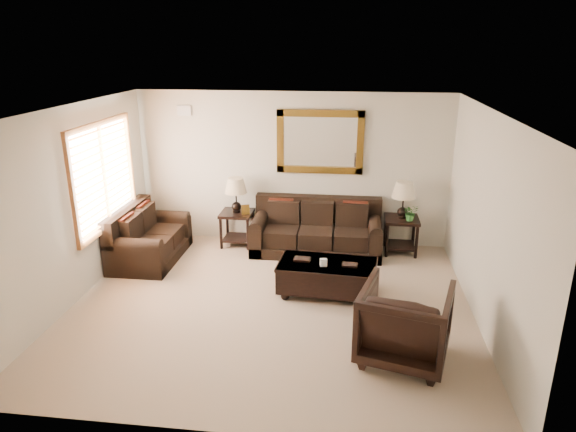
# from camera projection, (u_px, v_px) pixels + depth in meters

# --- Properties ---
(room) EXTENTS (5.51, 5.01, 2.71)m
(room) POSITION_uv_depth(u_px,v_px,m) (270.00, 214.00, 6.73)
(room) COLOR gray
(room) RESTS_ON ground
(window) EXTENTS (0.07, 1.96, 1.66)m
(window) POSITION_uv_depth(u_px,v_px,m) (105.00, 176.00, 7.83)
(window) COLOR white
(window) RESTS_ON room
(mirror) EXTENTS (1.50, 0.06, 1.10)m
(mirror) POSITION_uv_depth(u_px,v_px,m) (320.00, 142.00, 8.83)
(mirror) COLOR #47240E
(mirror) RESTS_ON room
(air_vent) EXTENTS (0.25, 0.02, 0.18)m
(air_vent) POSITION_uv_depth(u_px,v_px,m) (184.00, 110.00, 8.96)
(air_vent) COLOR #999999
(air_vent) RESTS_ON room
(sofa) EXTENTS (2.22, 0.96, 0.91)m
(sofa) POSITION_uv_depth(u_px,v_px,m) (317.00, 233.00, 8.94)
(sofa) COLOR black
(sofa) RESTS_ON room
(loveseat) EXTENTS (0.95, 1.59, 0.90)m
(loveseat) POSITION_uv_depth(u_px,v_px,m) (147.00, 241.00, 8.60)
(loveseat) COLOR black
(loveseat) RESTS_ON room
(end_table_left) EXTENTS (0.56, 0.56, 1.24)m
(end_table_left) POSITION_uv_depth(u_px,v_px,m) (236.00, 202.00, 9.07)
(end_table_left) COLOR black
(end_table_left) RESTS_ON room
(end_table_right) EXTENTS (0.58, 0.58, 1.27)m
(end_table_right) POSITION_uv_depth(u_px,v_px,m) (403.00, 207.00, 8.72)
(end_table_right) COLOR black
(end_table_right) RESTS_ON room
(coffee_table) EXTENTS (1.46, 0.86, 0.60)m
(coffee_table) POSITION_uv_depth(u_px,v_px,m) (327.00, 274.00, 7.42)
(coffee_table) COLOR black
(coffee_table) RESTS_ON room
(armchair) EXTENTS (1.17, 1.13, 1.00)m
(armchair) POSITION_uv_depth(u_px,v_px,m) (405.00, 320.00, 5.82)
(armchair) COLOR black
(armchair) RESTS_ON floor
(potted_plant) EXTENTS (0.33, 0.35, 0.22)m
(potted_plant) POSITION_uv_depth(u_px,v_px,m) (410.00, 214.00, 8.63)
(potted_plant) COLOR #25541D
(potted_plant) RESTS_ON end_table_right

